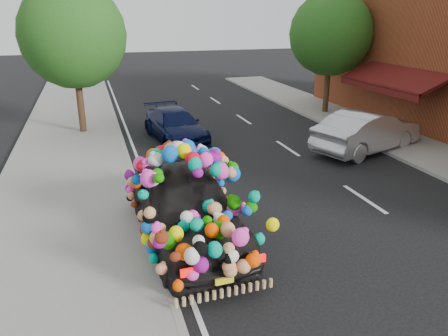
# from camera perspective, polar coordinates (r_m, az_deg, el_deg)

# --- Properties ---
(ground) EXTENTS (100.00, 100.00, 0.00)m
(ground) POSITION_cam_1_polar(r_m,az_deg,el_deg) (11.16, 2.33, -6.24)
(ground) COLOR black
(ground) RESTS_ON ground
(sidewalk) EXTENTS (4.00, 60.00, 0.12)m
(sidewalk) POSITION_cam_1_polar(r_m,az_deg,el_deg) (10.65, -20.33, -8.55)
(sidewalk) COLOR gray
(sidewalk) RESTS_ON ground
(kerb) EXTENTS (0.15, 60.00, 0.13)m
(kerb) POSITION_cam_1_polar(r_m,az_deg,el_deg) (10.66, -9.78, -7.47)
(kerb) COLOR gray
(kerb) RESTS_ON ground
(footpath_far) EXTENTS (3.00, 40.00, 0.12)m
(footpath_far) POSITION_cam_1_polar(r_m,az_deg,el_deg) (17.68, 24.78, 2.00)
(footpath_far) COLOR gray
(footpath_far) RESTS_ON ground
(lane_markings) EXTENTS (6.00, 50.00, 0.01)m
(lane_markings) POSITION_cam_1_polar(r_m,az_deg,el_deg) (12.72, 17.85, -3.84)
(lane_markings) COLOR silver
(lane_markings) RESTS_ON ground
(tree_near_sidewalk) EXTENTS (4.20, 4.20, 6.13)m
(tree_near_sidewalk) POSITION_cam_1_polar(r_m,az_deg,el_deg) (18.98, -19.13, 16.06)
(tree_near_sidewalk) COLOR #332114
(tree_near_sidewalk) RESTS_ON ground
(tree_far_b) EXTENTS (4.00, 4.00, 5.90)m
(tree_far_b) POSITION_cam_1_polar(r_m,az_deg,el_deg) (22.56, 13.79, 16.63)
(tree_far_b) COLOR #332114
(tree_far_b) RESTS_ON ground
(plush_art_car) EXTENTS (2.53, 5.14, 2.30)m
(plush_art_car) POSITION_cam_1_polar(r_m,az_deg,el_deg) (9.56, -4.90, -3.09)
(plush_art_car) COLOR black
(plush_art_car) RESTS_ON ground
(navy_sedan) EXTENTS (2.28, 4.45, 1.24)m
(navy_sedan) POSITION_cam_1_polar(r_m,az_deg,el_deg) (17.64, -6.38, 5.58)
(navy_sedan) COLOR black
(navy_sedan) RESTS_ON ground
(silver_hatchback) EXTENTS (4.87, 3.08, 1.52)m
(silver_hatchback) POSITION_cam_1_polar(r_m,az_deg,el_deg) (16.91, 18.22, 4.57)
(silver_hatchback) COLOR #A9ABB0
(silver_hatchback) RESTS_ON ground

